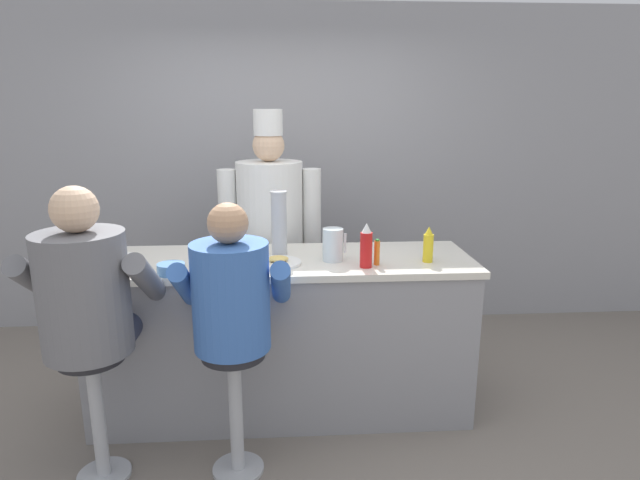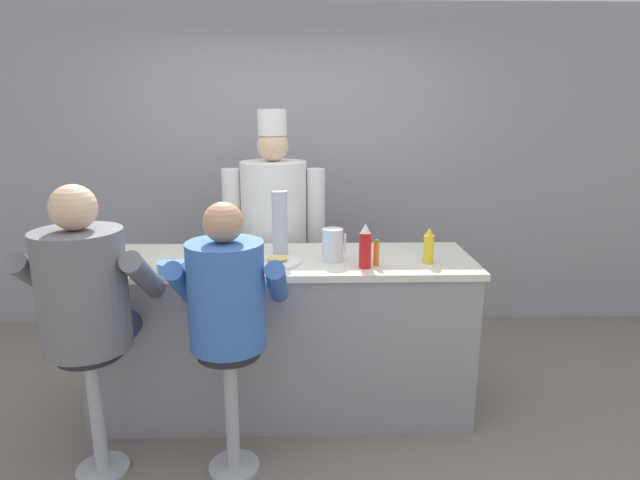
{
  "view_description": "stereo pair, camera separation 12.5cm",
  "coord_description": "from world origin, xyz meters",
  "px_view_note": "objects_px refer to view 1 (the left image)",
  "views": [
    {
      "loc": [
        0.03,
        -2.75,
        1.88
      ],
      "look_at": [
        0.23,
        0.32,
        1.11
      ],
      "focal_mm": 30.0,
      "sensor_mm": 36.0,
      "label": 1
    },
    {
      "loc": [
        0.15,
        -2.75,
        1.88
      ],
      "look_at": [
        0.23,
        0.32,
        1.11
      ],
      "focal_mm": 30.0,
      "sensor_mm": 36.0,
      "label": 2
    }
  ],
  "objects_px": {
    "breakfast_plate": "(278,262)",
    "diner_seated_grey": "(88,299)",
    "hot_sauce_bottle_orange": "(377,252)",
    "cook_in_whites_near": "(270,229)",
    "cup_stack_steel": "(279,223)",
    "mustard_bottle_yellow": "(428,245)",
    "water_pitcher_clear": "(333,245)",
    "coffee_mug_white": "(128,262)",
    "cereal_bowl": "(171,269)",
    "diner_seated_blue": "(232,304)",
    "ketchup_bottle_red": "(366,247)"
  },
  "relations": [
    {
      "from": "water_pitcher_clear",
      "to": "breakfast_plate",
      "type": "relative_size",
      "value": 0.72
    },
    {
      "from": "diner_seated_grey",
      "to": "diner_seated_blue",
      "type": "relative_size",
      "value": 1.06
    },
    {
      "from": "mustard_bottle_yellow",
      "to": "water_pitcher_clear",
      "type": "height_order",
      "value": "mustard_bottle_yellow"
    },
    {
      "from": "hot_sauce_bottle_orange",
      "to": "diner_seated_grey",
      "type": "height_order",
      "value": "diner_seated_grey"
    },
    {
      "from": "mustard_bottle_yellow",
      "to": "coffee_mug_white",
      "type": "height_order",
      "value": "mustard_bottle_yellow"
    },
    {
      "from": "water_pitcher_clear",
      "to": "cereal_bowl",
      "type": "bearing_deg",
      "value": -167.21
    },
    {
      "from": "breakfast_plate",
      "to": "cereal_bowl",
      "type": "distance_m",
      "value": 0.6
    },
    {
      "from": "breakfast_plate",
      "to": "cereal_bowl",
      "type": "height_order",
      "value": "cereal_bowl"
    },
    {
      "from": "breakfast_plate",
      "to": "diner_seated_grey",
      "type": "height_order",
      "value": "diner_seated_grey"
    },
    {
      "from": "hot_sauce_bottle_orange",
      "to": "cook_in_whites_near",
      "type": "height_order",
      "value": "cook_in_whites_near"
    },
    {
      "from": "ketchup_bottle_red",
      "to": "water_pitcher_clear",
      "type": "bearing_deg",
      "value": 140.57
    },
    {
      "from": "hot_sauce_bottle_orange",
      "to": "water_pitcher_clear",
      "type": "xyz_separation_m",
      "value": [
        -0.25,
        0.1,
        0.02
      ]
    },
    {
      "from": "hot_sauce_bottle_orange",
      "to": "cup_stack_steel",
      "type": "distance_m",
      "value": 0.63
    },
    {
      "from": "breakfast_plate",
      "to": "cup_stack_steel",
      "type": "xyz_separation_m",
      "value": [
        0.01,
        0.21,
        0.18
      ]
    },
    {
      "from": "mustard_bottle_yellow",
      "to": "cereal_bowl",
      "type": "distance_m",
      "value": 1.47
    },
    {
      "from": "mustard_bottle_yellow",
      "to": "cereal_bowl",
      "type": "relative_size",
      "value": 1.41
    },
    {
      "from": "ketchup_bottle_red",
      "to": "breakfast_plate",
      "type": "xyz_separation_m",
      "value": [
        -0.5,
        0.09,
        -0.11
      ]
    },
    {
      "from": "cook_in_whites_near",
      "to": "breakfast_plate",
      "type": "bearing_deg",
      "value": -85.44
    },
    {
      "from": "mustard_bottle_yellow",
      "to": "cook_in_whites_near",
      "type": "distance_m",
      "value": 1.22
    },
    {
      "from": "coffee_mug_white",
      "to": "diner_seated_blue",
      "type": "xyz_separation_m",
      "value": [
        0.61,
        -0.41,
        -0.11
      ]
    },
    {
      "from": "ketchup_bottle_red",
      "to": "diner_seated_blue",
      "type": "relative_size",
      "value": 0.18
    },
    {
      "from": "breakfast_plate",
      "to": "cup_stack_steel",
      "type": "height_order",
      "value": "cup_stack_steel"
    },
    {
      "from": "breakfast_plate",
      "to": "hot_sauce_bottle_orange",
      "type": "bearing_deg",
      "value": -4.45
    },
    {
      "from": "water_pitcher_clear",
      "to": "mustard_bottle_yellow",
      "type": "bearing_deg",
      "value": -6.15
    },
    {
      "from": "hot_sauce_bottle_orange",
      "to": "diner_seated_blue",
      "type": "relative_size",
      "value": 0.11
    },
    {
      "from": "breakfast_plate",
      "to": "cereal_bowl",
      "type": "relative_size",
      "value": 1.81
    },
    {
      "from": "hot_sauce_bottle_orange",
      "to": "cook_in_whites_near",
      "type": "distance_m",
      "value": 1.04
    },
    {
      "from": "ketchup_bottle_red",
      "to": "breakfast_plate",
      "type": "relative_size",
      "value": 0.95
    },
    {
      "from": "hot_sauce_bottle_orange",
      "to": "diner_seated_grey",
      "type": "distance_m",
      "value": 1.55
    },
    {
      "from": "ketchup_bottle_red",
      "to": "mustard_bottle_yellow",
      "type": "bearing_deg",
      "value": 12.52
    },
    {
      "from": "cup_stack_steel",
      "to": "diner_seated_grey",
      "type": "xyz_separation_m",
      "value": [
        -0.93,
        -0.67,
        -0.22
      ]
    },
    {
      "from": "cereal_bowl",
      "to": "diner_seated_blue",
      "type": "xyz_separation_m",
      "value": [
        0.36,
        -0.32,
        -0.09
      ]
    },
    {
      "from": "breakfast_plate",
      "to": "coffee_mug_white",
      "type": "bearing_deg",
      "value": -176.43
    },
    {
      "from": "cereal_bowl",
      "to": "cook_in_whites_near",
      "type": "xyz_separation_m",
      "value": [
        0.52,
        0.92,
        0.0
      ]
    },
    {
      "from": "cook_in_whites_near",
      "to": "hot_sauce_bottle_orange",
      "type": "bearing_deg",
      "value": -52.31
    },
    {
      "from": "breakfast_plate",
      "to": "mustard_bottle_yellow",
      "type": "bearing_deg",
      "value": -0.15
    },
    {
      "from": "coffee_mug_white",
      "to": "breakfast_plate",
      "type": "bearing_deg",
      "value": 3.57
    },
    {
      "from": "water_pitcher_clear",
      "to": "cup_stack_steel",
      "type": "height_order",
      "value": "cup_stack_steel"
    },
    {
      "from": "diner_seated_blue",
      "to": "cook_in_whites_near",
      "type": "xyz_separation_m",
      "value": [
        0.16,
        1.24,
        0.09
      ]
    },
    {
      "from": "water_pitcher_clear",
      "to": "coffee_mug_white",
      "type": "bearing_deg",
      "value": -174.61
    },
    {
      "from": "cereal_bowl",
      "to": "breakfast_plate",
      "type": "bearing_deg",
      "value": 14.32
    },
    {
      "from": "cup_stack_steel",
      "to": "diner_seated_grey",
      "type": "relative_size",
      "value": 0.26
    },
    {
      "from": "cereal_bowl",
      "to": "diner_seated_grey",
      "type": "height_order",
      "value": "diner_seated_grey"
    },
    {
      "from": "hot_sauce_bottle_orange",
      "to": "cup_stack_steel",
      "type": "xyz_separation_m",
      "value": [
        -0.56,
        0.25,
        0.13
      ]
    },
    {
      "from": "breakfast_plate",
      "to": "water_pitcher_clear",
      "type": "bearing_deg",
      "value": 10.02
    },
    {
      "from": "cereal_bowl",
      "to": "diner_seated_grey",
      "type": "xyz_separation_m",
      "value": [
        -0.34,
        -0.31,
        -0.05
      ]
    },
    {
      "from": "cook_in_whites_near",
      "to": "water_pitcher_clear",
      "type": "bearing_deg",
      "value": -61.62
    },
    {
      "from": "hot_sauce_bottle_orange",
      "to": "ketchup_bottle_red",
      "type": "bearing_deg",
      "value": -148.73
    },
    {
      "from": "ketchup_bottle_red",
      "to": "diner_seated_grey",
      "type": "distance_m",
      "value": 1.48
    },
    {
      "from": "mustard_bottle_yellow",
      "to": "diner_seated_blue",
      "type": "distance_m",
      "value": 1.21
    }
  ]
}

